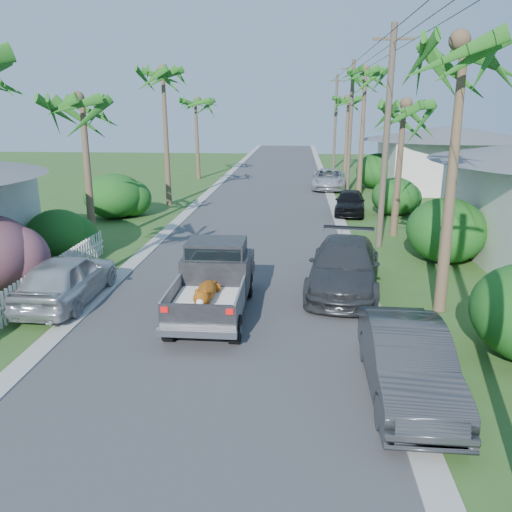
# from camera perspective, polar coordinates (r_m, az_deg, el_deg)

# --- Properties ---
(ground) EXTENTS (120.00, 120.00, 0.00)m
(ground) POSITION_cam_1_polar(r_m,az_deg,el_deg) (10.38, -7.48, -17.49)
(ground) COLOR #375620
(ground) RESTS_ON ground
(road) EXTENTS (8.00, 100.00, 0.02)m
(road) POSITION_cam_1_polar(r_m,az_deg,el_deg) (33.94, 1.31, 6.68)
(road) COLOR #38383A
(road) RESTS_ON ground
(curb_left) EXTENTS (0.60, 100.00, 0.06)m
(curb_left) POSITION_cam_1_polar(r_m,az_deg,el_deg) (34.46, -5.89, 6.78)
(curb_left) COLOR #A5A39E
(curb_left) RESTS_ON ground
(curb_right) EXTENTS (0.60, 100.00, 0.06)m
(curb_right) POSITION_cam_1_polar(r_m,az_deg,el_deg) (33.96, 8.62, 6.54)
(curb_right) COLOR #A5A39E
(curb_right) RESTS_ON ground
(pickup_truck) EXTENTS (1.98, 5.12, 2.06)m
(pickup_truck) POSITION_cam_1_polar(r_m,az_deg,el_deg) (14.77, -4.67, -2.41)
(pickup_truck) COLOR black
(pickup_truck) RESTS_ON ground
(parked_car_rn) EXTENTS (1.61, 4.51, 1.48)m
(parked_car_rn) POSITION_cam_1_polar(r_m,az_deg,el_deg) (11.00, 16.91, -11.52)
(parked_car_rn) COLOR #2E3033
(parked_car_rn) RESTS_ON ground
(parked_car_rm) EXTENTS (2.95, 5.73, 1.59)m
(parked_car_rm) POSITION_cam_1_polar(r_m,az_deg,el_deg) (16.66, 10.06, -1.18)
(parked_car_rm) COLOR #313336
(parked_car_rm) RESTS_ON ground
(parked_car_rf) EXTENTS (2.09, 4.19, 1.37)m
(parked_car_rf) POSITION_cam_1_polar(r_m,az_deg,el_deg) (28.96, 10.68, 6.05)
(parked_car_rf) COLOR black
(parked_car_rf) RESTS_ON ground
(parked_car_rd) EXTENTS (2.67, 5.34, 1.45)m
(parked_car_rd) POSITION_cam_1_polar(r_m,az_deg,el_deg) (38.14, 8.29, 8.68)
(parked_car_rd) COLOR silver
(parked_car_rd) RESTS_ON ground
(parked_car_ln) EXTENTS (1.83, 4.51, 1.54)m
(parked_car_ln) POSITION_cam_1_polar(r_m,az_deg,el_deg) (16.39, -20.80, -2.44)
(parked_car_ln) COLOR #BABDC1
(parked_car_ln) RESTS_ON ground
(palm_l_b) EXTENTS (4.40, 4.40, 7.40)m
(palm_l_b) POSITION_cam_1_polar(r_m,az_deg,el_deg) (22.21, -19.41, 16.54)
(palm_l_b) COLOR brown
(palm_l_b) RESTS_ON ground
(palm_l_c) EXTENTS (4.40, 4.40, 9.20)m
(palm_l_c) POSITION_cam_1_polar(r_m,az_deg,el_deg) (31.50, -10.63, 20.09)
(palm_l_c) COLOR brown
(palm_l_c) RESTS_ON ground
(palm_l_d) EXTENTS (4.40, 4.40, 7.70)m
(palm_l_d) POSITION_cam_1_polar(r_m,az_deg,el_deg) (43.24, -6.90, 17.23)
(palm_l_d) COLOR brown
(palm_l_d) RESTS_ON ground
(palm_r_a) EXTENTS (4.40, 4.40, 8.70)m
(palm_r_a) POSITION_cam_1_polar(r_m,az_deg,el_deg) (15.12, 22.96, 21.53)
(palm_r_a) COLOR brown
(palm_r_a) RESTS_ON ground
(palm_r_b) EXTENTS (4.40, 4.40, 7.20)m
(palm_r_b) POSITION_cam_1_polar(r_m,az_deg,el_deg) (23.84, 16.56, 16.24)
(palm_r_b) COLOR brown
(palm_r_b) RESTS_ON ground
(palm_r_c) EXTENTS (4.40, 4.40, 9.40)m
(palm_r_c) POSITION_cam_1_polar(r_m,az_deg,el_deg) (34.73, 12.44, 19.95)
(palm_r_c) COLOR brown
(palm_r_c) RESTS_ON ground
(palm_r_d) EXTENTS (4.40, 4.40, 8.00)m
(palm_r_d) POSITION_cam_1_polar(r_m,az_deg,el_deg) (48.61, 10.54, 17.33)
(palm_r_d) COLOR brown
(palm_r_d) RESTS_ON ground
(shrub_l_c) EXTENTS (2.40, 2.64, 2.00)m
(shrub_l_c) POSITION_cam_1_polar(r_m,az_deg,el_deg) (21.19, -21.73, 2.26)
(shrub_l_c) COLOR #144818
(shrub_l_c) RESTS_ON ground
(shrub_l_d) EXTENTS (3.20, 3.52, 2.40)m
(shrub_l_d) POSITION_cam_1_polar(r_m,az_deg,el_deg) (28.59, -15.90, 6.63)
(shrub_l_d) COLOR #144818
(shrub_l_d) RESTS_ON ground
(shrub_r_b) EXTENTS (3.00, 3.30, 2.50)m
(shrub_r_b) POSITION_cam_1_polar(r_m,az_deg,el_deg) (20.74, 20.90, 2.77)
(shrub_r_b) COLOR #144818
(shrub_r_b) RESTS_ON ground
(shrub_r_c) EXTENTS (2.60, 2.86, 2.10)m
(shrub_r_c) POSITION_cam_1_polar(r_m,az_deg,el_deg) (29.31, 15.61, 6.58)
(shrub_r_c) COLOR #144818
(shrub_r_c) RESTS_ON ground
(shrub_r_d) EXTENTS (3.20, 3.52, 2.60)m
(shrub_r_d) POSITION_cam_1_polar(r_m,az_deg,el_deg) (39.12, 13.73, 9.43)
(shrub_r_d) COLOR #144818
(shrub_r_d) RESTS_ON ground
(picket_fence) EXTENTS (0.10, 11.00, 1.00)m
(picket_fence) POSITION_cam_1_polar(r_m,az_deg,el_deg) (16.87, -23.87, -3.22)
(picket_fence) COLOR white
(picket_fence) RESTS_ON ground
(house_right_far) EXTENTS (9.00, 8.00, 4.60)m
(house_right_far) POSITION_cam_1_polar(r_m,az_deg,el_deg) (40.11, 20.99, 10.17)
(house_right_far) COLOR silver
(house_right_far) RESTS_ON ground
(utility_pole_b) EXTENTS (1.60, 0.26, 9.00)m
(utility_pole_b) POSITION_cam_1_polar(r_m,az_deg,el_deg) (21.73, 14.67, 12.85)
(utility_pole_b) COLOR brown
(utility_pole_b) RESTS_ON ground
(utility_pole_c) EXTENTS (1.60, 0.26, 9.00)m
(utility_pole_c) POSITION_cam_1_polar(r_m,az_deg,el_deg) (36.59, 10.73, 14.34)
(utility_pole_c) COLOR brown
(utility_pole_c) RESTS_ON ground
(utility_pole_d) EXTENTS (1.60, 0.26, 9.00)m
(utility_pole_d) POSITION_cam_1_polar(r_m,az_deg,el_deg) (51.53, 9.06, 14.95)
(utility_pole_d) COLOR brown
(utility_pole_d) RESTS_ON ground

